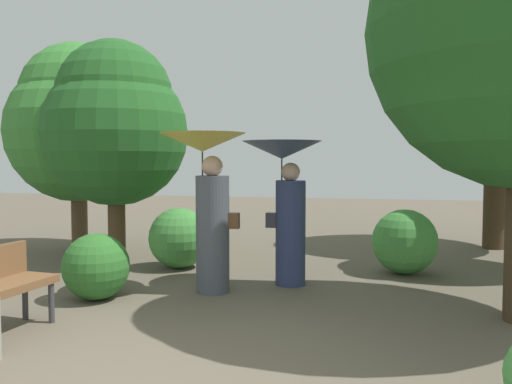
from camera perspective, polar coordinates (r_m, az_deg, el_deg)
name	(u,v)px	position (r m, az deg, el deg)	size (l,w,h in m)	color
person_left	(208,186)	(6.70, -5.27, 0.60)	(1.10, 1.10, 2.03)	#474C56
person_right	(286,188)	(7.08, 3.26, 0.48)	(1.07, 1.07, 1.95)	navy
tree_near_left	(78,121)	(10.43, -18.78, 7.25)	(2.62, 2.62, 3.86)	brown
tree_near_right	(499,68)	(11.13, 24.82, 12.09)	(3.28, 3.28, 5.30)	#42301E
tree_mid_left	(115,122)	(8.95, -15.03, 7.32)	(2.37, 2.37, 3.64)	#4C3823
bush_path_left	(405,242)	(8.13, 15.82, -5.20)	(0.96, 0.96, 0.96)	#428C3D
bush_path_right	(96,267)	(6.70, -16.95, -7.74)	(0.81, 0.81, 0.81)	#2D6B28
bush_far_side	(179,238)	(8.33, -8.34, -4.95)	(0.95, 0.95, 0.95)	#428C3D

